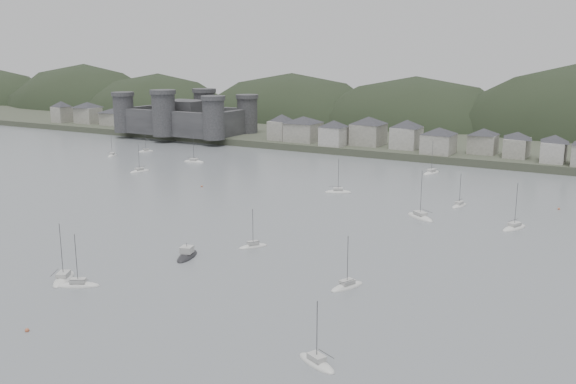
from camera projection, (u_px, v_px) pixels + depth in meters
The scene contains 8 objects.
ground at pixel (63, 313), 103.58m from camera, with size 900.00×900.00×0.00m, color slate.
far_shore_land at pixel (482, 126), 352.63m from camera, with size 900.00×250.00×3.00m, color #383D2D.
forested_ridge at pixel (478, 156), 331.43m from camera, with size 851.55×103.94×102.57m.
castle at pixel (185, 117), 311.67m from camera, with size 66.00×43.00×20.00m.
waterfront_town at pixel (551, 145), 232.02m from camera, with size 451.48×28.46×12.92m.
moored_fleet at pixel (243, 212), 168.14m from camera, with size 240.70×167.34×13.50m.
motor_launch_far at pixel (187, 256), 131.63m from camera, with size 5.46×9.05×4.03m.
mooring_buoys at pixel (327, 258), 130.57m from camera, with size 126.01×136.05×0.70m.
Camera 1 is at (80.75, -65.05, 42.24)m, focal length 38.88 mm.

